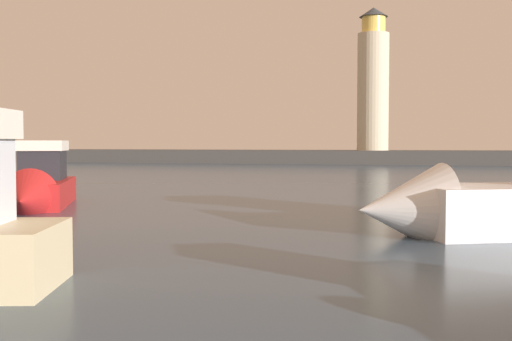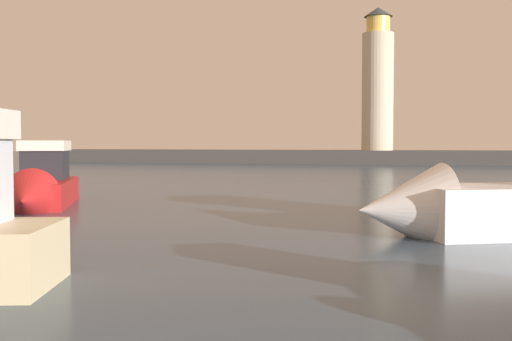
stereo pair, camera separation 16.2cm
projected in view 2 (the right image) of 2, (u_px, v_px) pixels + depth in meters
ground_plane at (363, 185)px, 34.67m from camera, size 220.00×220.00×0.00m
breakwater at (381, 157)px, 67.72m from camera, size 79.28×5.54×1.50m
lighthouse at (378, 83)px, 67.45m from camera, size 3.41×3.41×15.52m
motorboat_3 at (39, 186)px, 22.78m from camera, size 4.55×7.09×2.93m
mooring_buoy at (500, 200)px, 21.82m from camera, size 0.72×0.72×0.72m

